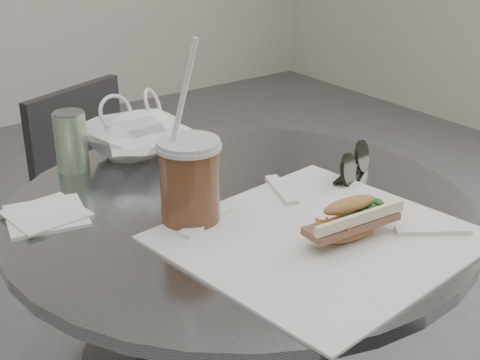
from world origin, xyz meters
TOP-DOWN VIEW (x-y plane):
  - cafe_table at (0.00, 0.20)m, footprint 0.76×0.76m
  - chair_far at (0.10, 0.83)m, footprint 0.42×0.44m
  - sandwich_paper at (0.02, 0.04)m, footprint 0.44×0.42m
  - banh_mi at (0.06, 0.01)m, footprint 0.19×0.08m
  - iced_coffee at (-0.10, 0.20)m, footprint 0.10×0.10m
  - sunglasses at (0.23, 0.17)m, footprint 0.13×0.08m
  - plastic_bag at (-0.04, 0.46)m, footprint 0.23×0.21m
  - napkin_stack at (-0.27, 0.34)m, footprint 0.14×0.14m
  - drink_can at (-0.16, 0.50)m, footprint 0.06×0.06m

SIDE VIEW (x-z plane):
  - chair_far at x=0.10m, z-range -0.04..0.71m
  - cafe_table at x=0.00m, z-range 0.10..0.84m
  - sandwich_paper at x=0.02m, z-range 0.74..0.74m
  - napkin_stack at x=-0.27m, z-range 0.74..0.75m
  - sunglasses at x=0.23m, z-range 0.73..0.79m
  - banh_mi at x=0.06m, z-range 0.74..0.81m
  - plastic_bag at x=-0.04m, z-range 0.74..0.83m
  - drink_can at x=-0.16m, z-range 0.74..0.85m
  - iced_coffee at x=-0.10m, z-range 0.67..0.95m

